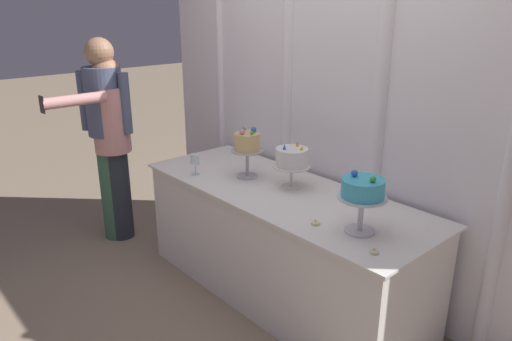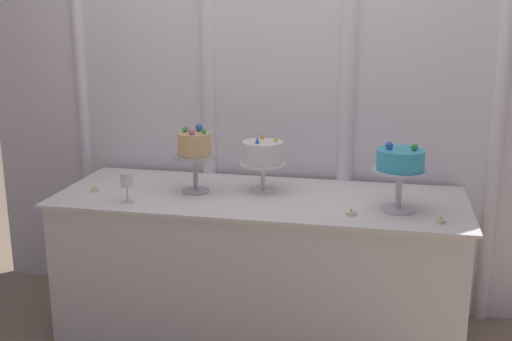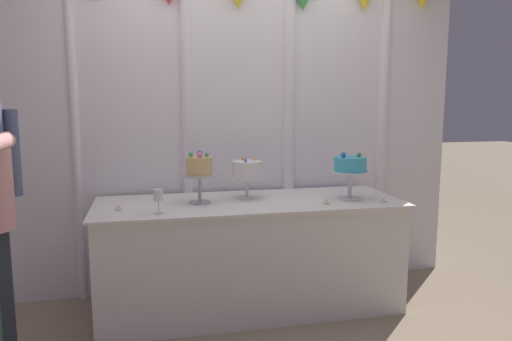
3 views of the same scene
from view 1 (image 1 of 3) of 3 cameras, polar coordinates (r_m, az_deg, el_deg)
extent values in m
plane|color=gray|center=(3.50, 1.67, -14.81)|extent=(24.00, 24.00, 0.00)
cube|color=white|center=(3.37, 8.83, 7.70)|extent=(3.60, 0.04, 2.60)
cylinder|color=white|center=(4.21, -4.20, 10.19)|extent=(0.06, 0.06, 2.60)
cylinder|color=white|center=(3.61, 3.72, 8.67)|extent=(0.09, 0.09, 2.60)
cylinder|color=white|center=(3.11, 14.38, 6.34)|extent=(0.09, 0.09, 2.60)
cube|color=white|center=(3.36, 2.99, -8.72)|extent=(2.10, 0.74, 0.77)
cube|color=white|center=(3.20, 3.11, -2.50)|extent=(2.15, 0.79, 0.01)
cylinder|color=#B2B2B7|center=(3.43, -1.03, -0.68)|extent=(0.15, 0.15, 0.01)
cylinder|color=#B2B2B7|center=(3.40, -1.04, 0.85)|extent=(0.02, 0.02, 0.18)
cylinder|color=#B2B2B7|center=(3.37, -1.05, 2.38)|extent=(0.23, 0.23, 0.01)
cylinder|color=#DBB775|center=(3.35, -1.06, 3.45)|extent=(0.18, 0.18, 0.12)
sphere|color=green|center=(3.29, -0.47, 4.49)|extent=(0.03, 0.03, 0.03)
sphere|color=blue|center=(3.36, -0.26, 4.90)|extent=(0.04, 0.04, 0.04)
sphere|color=green|center=(3.38, -1.47, 4.92)|extent=(0.03, 0.03, 0.03)
sphere|color=pink|center=(3.30, -1.67, 4.63)|extent=(0.04, 0.04, 0.04)
cylinder|color=silver|center=(3.25, 4.21, -1.92)|extent=(0.12, 0.12, 0.01)
cylinder|color=silver|center=(3.22, 4.24, -0.70)|extent=(0.02, 0.02, 0.13)
cylinder|color=silver|center=(3.20, 4.27, 0.51)|extent=(0.25, 0.25, 0.01)
cylinder|color=white|center=(3.18, 4.30, 1.59)|extent=(0.22, 0.22, 0.12)
sphere|color=yellow|center=(3.13, 5.40, 2.60)|extent=(0.02, 0.02, 0.02)
cone|color=orange|center=(3.21, 4.93, 3.20)|extent=(0.02, 0.02, 0.03)
cone|color=blue|center=(3.13, 3.40, 2.83)|extent=(0.03, 0.03, 0.04)
cylinder|color=silver|center=(2.69, 12.17, -6.98)|extent=(0.16, 0.16, 0.01)
cylinder|color=silver|center=(2.65, 12.32, -5.07)|extent=(0.03, 0.03, 0.19)
cylinder|color=silver|center=(2.61, 12.47, -3.13)|extent=(0.27, 0.27, 0.01)
cylinder|color=#3DB2D1|center=(2.59, 12.56, -2.02)|extent=(0.23, 0.23, 0.10)
sphere|color=green|center=(2.54, 13.69, -1.03)|extent=(0.03, 0.03, 0.03)
sphere|color=blue|center=(2.60, 11.60, -0.32)|extent=(0.04, 0.04, 0.04)
cylinder|color=silver|center=(3.50, -7.16, -0.46)|extent=(0.06, 0.06, 0.00)
cylinder|color=silver|center=(3.49, -7.19, 0.18)|extent=(0.01, 0.01, 0.08)
cylinder|color=silver|center=(3.47, -7.24, 1.37)|extent=(0.06, 0.06, 0.07)
cylinder|color=beige|center=(3.77, -7.54, 1.10)|extent=(0.04, 0.04, 0.02)
sphere|color=#F9CC4C|center=(3.77, -7.55, 1.36)|extent=(0.01, 0.01, 0.01)
cylinder|color=beige|center=(2.73, 7.05, -6.23)|extent=(0.05, 0.05, 0.02)
sphere|color=#F9CC4C|center=(2.73, 7.07, -5.89)|extent=(0.01, 0.01, 0.01)
cylinder|color=beige|center=(2.49, 13.81, -9.38)|extent=(0.05, 0.05, 0.01)
sphere|color=#F9CC4C|center=(2.48, 13.84, -9.03)|extent=(0.01, 0.01, 0.01)
cylinder|color=#282D38|center=(4.32, -16.00, -2.76)|extent=(0.29, 0.29, 0.79)
cylinder|color=#D6938E|center=(4.13, -16.84, 5.78)|extent=(0.41, 0.41, 0.54)
sphere|color=#A37556|center=(4.06, -17.38, 11.04)|extent=(0.23, 0.23, 0.23)
cylinder|color=#D6938E|center=(4.31, -16.57, 6.27)|extent=(0.08, 0.08, 0.47)
cylinder|color=#D6938E|center=(3.81, -20.70, 7.80)|extent=(0.08, 0.47, 0.08)
cube|color=black|center=(3.73, -24.06, 7.15)|extent=(0.06, 0.01, 0.12)
cylinder|color=#3D6B4C|center=(4.31, -16.56, -1.85)|extent=(0.30, 0.30, 0.93)
cylinder|color=#4C5675|center=(4.11, -17.54, 7.83)|extent=(0.41, 0.41, 0.55)
sphere|color=#A37556|center=(4.06, -18.11, 13.21)|extent=(0.23, 0.23, 0.23)
cube|color=#334284|center=(4.05, -19.33, 7.88)|extent=(0.03, 0.03, 0.35)
cylinder|color=#4C5675|center=(4.23, -19.72, 7.79)|extent=(0.08, 0.08, 0.49)
cylinder|color=#4C5675|center=(4.01, -15.23, 7.66)|extent=(0.08, 0.08, 0.49)
camera|label=2|loc=(1.80, -74.84, -2.41)|focal=44.14mm
camera|label=3|loc=(3.06, -63.04, -0.32)|focal=33.83mm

